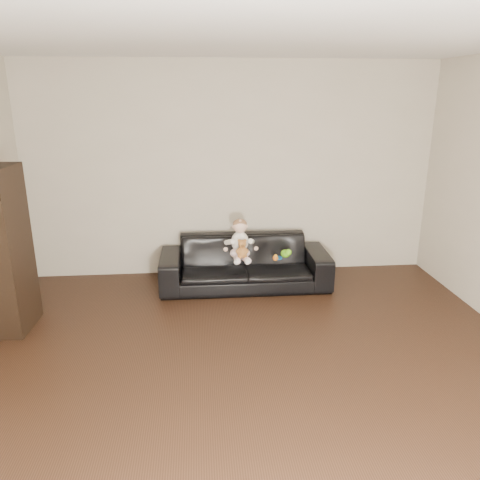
{
  "coord_description": "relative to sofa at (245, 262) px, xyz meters",
  "views": [
    {
      "loc": [
        -0.41,
        -2.94,
        2.21
      ],
      "look_at": [
        0.05,
        2.15,
        0.6
      ],
      "focal_mm": 35.0,
      "sensor_mm": 36.0,
      "label": 1
    }
  ],
  "objects": [
    {
      "name": "cabinet",
      "position": [
        -2.39,
        -0.85,
        0.51
      ],
      "size": [
        0.42,
        0.56,
        1.59
      ],
      "primitive_type": "cube",
      "rotation": [
        0.0,
        0.0,
        -0.04
      ],
      "color": "black",
      "rests_on": "floor"
    },
    {
      "name": "floor",
      "position": [
        -0.11,
        -2.25,
        -0.29
      ],
      "size": [
        5.5,
        5.5,
        0.0
      ],
      "primitive_type": "plane",
      "color": "black",
      "rests_on": "ground"
    },
    {
      "name": "toy_rattle",
      "position": [
        0.33,
        -0.22,
        0.12
      ],
      "size": [
        0.09,
        0.09,
        0.06
      ],
      "primitive_type": "sphere",
      "rotation": [
        0.0,
        0.0,
        0.41
      ],
      "color": "orange",
      "rests_on": "sofa"
    },
    {
      "name": "teddy_bear",
      "position": [
        -0.05,
        -0.25,
        0.25
      ],
      "size": [
        0.12,
        0.13,
        0.22
      ],
      "rotation": [
        0.0,
        0.0,
        0.04
      ],
      "color": "#A1652E",
      "rests_on": "sofa"
    },
    {
      "name": "ceiling",
      "position": [
        -0.11,
        -2.25,
        2.31
      ],
      "size": [
        5.5,
        5.5,
        0.0
      ],
      "primitive_type": "plane",
      "rotation": [
        3.14,
        0.0,
        0.0
      ],
      "color": "#B8AE9A",
      "rests_on": "ground"
    },
    {
      "name": "sofa",
      "position": [
        0.0,
        0.0,
        0.0
      ],
      "size": [
        1.99,
        0.78,
        0.58
      ],
      "primitive_type": "imported",
      "rotation": [
        0.0,
        0.0,
        -0.0
      ],
      "color": "black",
      "rests_on": "floor"
    },
    {
      "name": "toy_green",
      "position": [
        0.47,
        -0.12,
        0.14
      ],
      "size": [
        0.12,
        0.14,
        0.09
      ],
      "primitive_type": "ellipsoid",
      "rotation": [
        0.0,
        0.0,
        0.06
      ],
      "color": "#6AD118",
      "rests_on": "sofa"
    },
    {
      "name": "wall_back",
      "position": [
        -0.11,
        0.5,
        1.01
      ],
      "size": [
        5.0,
        0.0,
        5.0
      ],
      "primitive_type": "plane",
      "rotation": [
        1.57,
        0.0,
        0.0
      ],
      "color": "#B8AE9A",
      "rests_on": "ground"
    },
    {
      "name": "toy_blue_disc",
      "position": [
        0.37,
        -0.15,
        0.1
      ],
      "size": [
        0.11,
        0.11,
        0.01
      ],
      "primitive_type": "cylinder",
      "rotation": [
        0.0,
        0.0,
        -0.04
      ],
      "color": "blue",
      "rests_on": "sofa"
    },
    {
      "name": "baby",
      "position": [
        -0.06,
        -0.11,
        0.3
      ],
      "size": [
        0.33,
        0.4,
        0.47
      ],
      "rotation": [
        0.0,
        0.0,
        0.12
      ],
      "color": "#FDD5DC",
      "rests_on": "sofa"
    }
  ]
}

